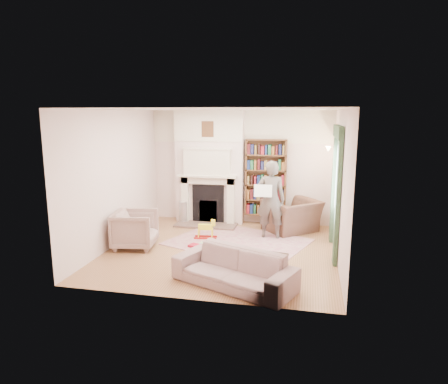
% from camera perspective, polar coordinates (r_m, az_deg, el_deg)
% --- Properties ---
extents(floor, '(4.50, 4.50, 0.00)m').
position_cam_1_polar(floor, '(8.18, -0.37, -8.26)').
color(floor, brown).
rests_on(floor, ground).
extents(ceiling, '(4.50, 4.50, 0.00)m').
position_cam_1_polar(ceiling, '(7.72, -0.39, 11.75)').
color(ceiling, white).
rests_on(ceiling, wall_back).
extents(wall_back, '(4.50, 0.00, 4.50)m').
position_cam_1_polar(wall_back, '(10.02, 2.39, 3.57)').
color(wall_back, white).
rests_on(wall_back, floor).
extents(wall_front, '(4.50, 0.00, 4.50)m').
position_cam_1_polar(wall_front, '(5.70, -5.24, -2.29)').
color(wall_front, white).
rests_on(wall_front, floor).
extents(wall_left, '(0.00, 4.50, 4.50)m').
position_cam_1_polar(wall_left, '(8.59, -15.21, 1.92)').
color(wall_left, white).
rests_on(wall_left, floor).
extents(wall_right, '(0.00, 4.50, 4.50)m').
position_cam_1_polar(wall_right, '(7.68, 16.26, 0.80)').
color(wall_right, white).
rests_on(wall_right, floor).
extents(fireplace, '(1.70, 0.58, 2.80)m').
position_cam_1_polar(fireplace, '(9.98, -2.07, 3.46)').
color(fireplace, white).
rests_on(fireplace, floor).
extents(bookcase, '(1.00, 0.24, 1.85)m').
position_cam_1_polar(bookcase, '(9.83, 5.99, 2.05)').
color(bookcase, brown).
rests_on(bookcase, floor).
extents(window, '(0.02, 0.90, 1.30)m').
position_cam_1_polar(window, '(8.06, 15.97, 1.65)').
color(window, silver).
rests_on(window, wall_right).
extents(curtain_left, '(0.07, 0.32, 2.40)m').
position_cam_1_polar(curtain_left, '(7.42, 15.95, -1.11)').
color(curtain_left, '#2D442C').
rests_on(curtain_left, floor).
extents(curtain_right, '(0.07, 0.32, 2.40)m').
position_cam_1_polar(curtain_right, '(8.79, 15.37, 0.79)').
color(curtain_right, '#2D442C').
rests_on(curtain_right, floor).
extents(pelmet, '(0.09, 1.70, 0.24)m').
position_cam_1_polar(pelmet, '(7.96, 16.01, 8.28)').
color(pelmet, '#2D442C').
rests_on(pelmet, wall_right).
extents(wall_sconce, '(0.20, 0.24, 0.24)m').
position_cam_1_polar(wall_sconce, '(9.08, 14.38, 5.63)').
color(wall_sconce, gold).
rests_on(wall_sconce, wall_right).
extents(rug, '(3.26, 2.90, 0.01)m').
position_cam_1_polar(rug, '(8.65, 2.02, -7.14)').
color(rug, '#BDAB8F').
rests_on(rug, floor).
extents(armchair_reading, '(1.52, 1.51, 0.74)m').
position_cam_1_polar(armchair_reading, '(9.47, 9.68, -3.37)').
color(armchair_reading, '#452A24').
rests_on(armchair_reading, floor).
extents(armchair_left, '(0.96, 0.94, 0.77)m').
position_cam_1_polar(armchair_left, '(8.43, -12.57, -5.22)').
color(armchair_left, '#B3A694').
rests_on(armchair_left, floor).
extents(sofa, '(2.13, 1.49, 0.58)m').
position_cam_1_polar(sofa, '(6.48, 1.40, -10.88)').
color(sofa, '#A59488').
rests_on(sofa, floor).
extents(man_reading, '(0.65, 0.45, 1.73)m').
position_cam_1_polar(man_reading, '(8.80, 6.69, -1.09)').
color(man_reading, '#574E46').
rests_on(man_reading, floor).
extents(newspaper, '(0.39, 0.13, 0.26)m').
position_cam_1_polar(newspaper, '(8.57, 5.60, 0.17)').
color(newspaper, white).
rests_on(newspaper, man_reading).
extents(coffee_table, '(0.77, 0.56, 0.45)m').
position_cam_1_polar(coffee_table, '(6.70, 5.78, -10.75)').
color(coffee_table, '#382013').
rests_on(coffee_table, floor).
extents(paraffin_heater, '(0.32, 0.32, 0.55)m').
position_cam_1_polar(paraffin_heater, '(10.15, -5.79, -2.85)').
color(paraffin_heater, '#B6B8BE').
rests_on(paraffin_heater, floor).
extents(rocking_horse, '(0.52, 0.26, 0.44)m').
position_cam_1_polar(rocking_horse, '(8.83, -2.66, -5.32)').
color(rocking_horse, '#FFF22A').
rests_on(rocking_horse, rug).
extents(board_game, '(0.37, 0.37, 0.03)m').
position_cam_1_polar(board_game, '(8.41, -2.65, -7.54)').
color(board_game, '#EAD552').
rests_on(board_game, rug).
extents(game_box_lid, '(0.34, 0.29, 0.05)m').
position_cam_1_polar(game_box_lid, '(8.31, -4.00, -7.70)').
color(game_box_lid, '#AE1328').
rests_on(game_box_lid, rug).
extents(comic_annuals, '(1.27, 0.47, 0.02)m').
position_cam_1_polar(comic_annuals, '(7.83, -0.01, -9.02)').
color(comic_annuals, red).
rests_on(comic_annuals, rug).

